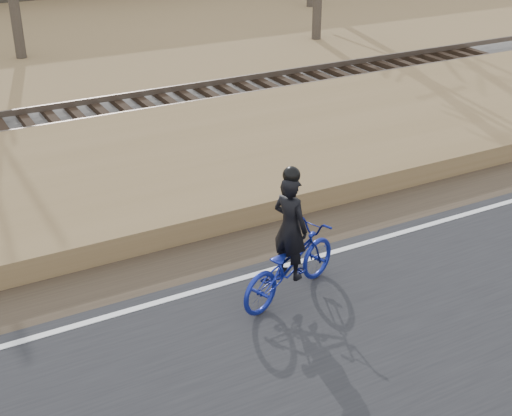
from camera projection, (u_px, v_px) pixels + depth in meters
cyclist at (290, 256)px, 10.79m from camera, size 2.19×1.38×2.15m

